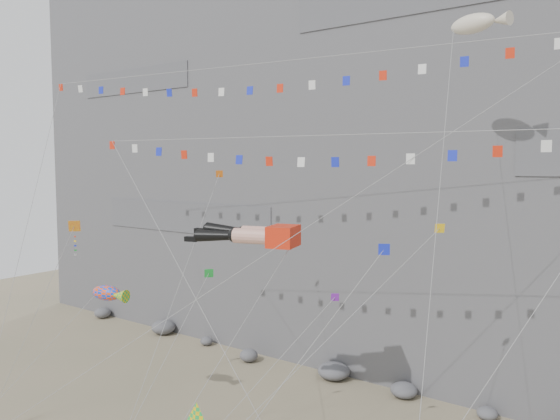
# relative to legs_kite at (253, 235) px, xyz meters

# --- Properties ---
(cliff) EXTENTS (80.00, 28.00, 50.00)m
(cliff) POSITION_rel_legs_kite_xyz_m (-1.28, 26.97, 11.93)
(cliff) COLOR slate
(cliff) RESTS_ON ground
(talus_boulders) EXTENTS (60.00, 3.00, 1.20)m
(talus_boulders) POSITION_rel_legs_kite_xyz_m (-1.28, 11.97, -12.47)
(talus_boulders) COLOR slate
(talus_boulders) RESTS_ON ground
(legs_kite) EXTENTS (7.14, 15.91, 19.58)m
(legs_kite) POSITION_rel_legs_kite_xyz_m (0.00, 0.00, 0.00)
(legs_kite) COLOR red
(legs_kite) RESTS_ON ground
(flag_banner_upper) EXTENTS (37.91, 15.63, 29.84)m
(flag_banner_upper) POSITION_rel_legs_kite_xyz_m (-1.45, 3.05, 10.65)
(flag_banner_upper) COLOR red
(flag_banner_upper) RESTS_ON ground
(flag_banner_lower) EXTENTS (30.94, 9.55, 21.50)m
(flag_banner_lower) POSITION_rel_legs_kite_xyz_m (4.07, 0.72, 5.77)
(flag_banner_lower) COLOR red
(flag_banner_lower) RESTS_ON ground
(harlequin_kite) EXTENTS (3.49, 6.18, 14.29)m
(harlequin_kite) POSITION_rel_legs_kite_xyz_m (-12.72, -3.55, -0.06)
(harlequin_kite) COLOR red
(harlequin_kite) RESTS_ON ground
(fish_windsock) EXTENTS (7.00, 8.13, 12.30)m
(fish_windsock) POSITION_rel_legs_kite_xyz_m (-10.36, -2.83, -4.43)
(fish_windsock) COLOR #FE460C
(fish_windsock) RESTS_ON ground
(blimp_windsock) EXTENTS (4.44, 15.56, 29.02)m
(blimp_windsock) POSITION_rel_legs_kite_xyz_m (10.55, 6.67, 12.02)
(blimp_windsock) COLOR beige
(blimp_windsock) RESTS_ON ground
(small_kite_a) EXTENTS (3.79, 13.40, 21.17)m
(small_kite_a) POSITION_rel_legs_kite_xyz_m (-5.01, 2.39, 3.10)
(small_kite_a) COLOR #D65F12
(small_kite_a) RESTS_ON ground
(small_kite_b) EXTENTS (5.57, 11.94, 15.86)m
(small_kite_b) POSITION_rel_legs_kite_xyz_m (5.16, 0.34, -3.39)
(small_kite_b) COLOR purple
(small_kite_b) RESTS_ON ground
(small_kite_c) EXTENTS (1.17, 10.00, 14.32)m
(small_kite_c) POSITION_rel_legs_kite_xyz_m (-1.63, -2.24, -2.33)
(small_kite_c) COLOR green
(small_kite_c) RESTS_ON ground
(small_kite_d) EXTENTS (9.59, 16.88, 23.09)m
(small_kite_d) POSITION_rel_legs_kite_xyz_m (9.88, 3.16, 0.46)
(small_kite_d) COLOR yellow
(small_kite_d) RESTS_ON ground
(small_kite_e) EXTENTS (8.62, 6.62, 16.90)m
(small_kite_e) POSITION_rel_legs_kite_xyz_m (10.16, -4.14, 0.30)
(small_kite_e) COLOR #1625C7
(small_kite_e) RESTS_ON ground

